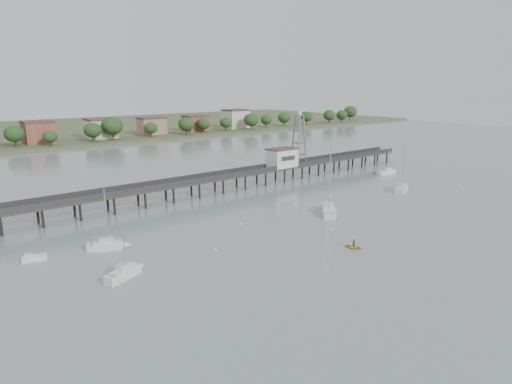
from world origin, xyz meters
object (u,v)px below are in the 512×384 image
yellow_dinghy (353,248)px  lattice_tower (299,140)px  sailboat_c (328,209)px  sailboat_d (402,188)px  white_tender (34,258)px  pier (207,180)px  sailboat_a (129,271)px  sailboat_b (112,245)px  sailboat_e (389,172)px

yellow_dinghy → lattice_tower: bearing=36.3°
lattice_tower → sailboat_c: lattice_tower is taller
sailboat_d → lattice_tower: bearing=87.5°
sailboat_c → white_tender: size_ratio=4.10×
pier → yellow_dinghy: size_ratio=56.29×
sailboat_a → white_tender: sailboat_a is taller
sailboat_b → sailboat_d: 73.83m
lattice_tower → yellow_dinghy: size_ratio=5.82×
pier → sailboat_c: size_ratio=9.76×
pier → sailboat_a: bearing=-136.7°
yellow_dinghy → sailboat_a: bearing=139.1°
white_tender → pier: bearing=34.5°
pier → sailboat_e: sailboat_e is taller
white_tender → sailboat_b: bearing=-2.2°
sailboat_b → sailboat_d: size_ratio=0.83×
lattice_tower → sailboat_e: (25.53, -13.75, -10.45)m
sailboat_a → sailboat_e: bearing=-11.9°
lattice_tower → sailboat_a: size_ratio=1.41×
sailboat_e → sailboat_c: bearing=-153.0°
sailboat_b → white_tender: size_ratio=2.88×
sailboat_c → sailboat_e: bearing=-26.8°
sailboat_a → sailboat_b: 11.55m
sailboat_d → yellow_dinghy: sailboat_d is taller
pier → sailboat_c: sailboat_c is taller
sailboat_e → yellow_dinghy: (-57.82, -32.11, -0.65)m
white_tender → yellow_dinghy: (42.70, -27.95, -0.42)m
lattice_tower → sailboat_b: lattice_tower is taller
pier → sailboat_e: 58.75m
lattice_tower → yellow_dinghy: bearing=-125.2°
sailboat_b → yellow_dinghy: size_ratio=4.06×
sailboat_e → pier: bearing=175.0°
lattice_tower → sailboat_e: bearing=-28.3°
sailboat_d → white_tender: (-84.75, 10.34, -0.22)m
lattice_tower → white_tender: lattice_tower is taller
sailboat_d → sailboat_c: bearing=159.5°
lattice_tower → white_tender: bearing=-166.6°
lattice_tower → pier: bearing=-180.0°
sailboat_d → yellow_dinghy: 45.60m
yellow_dinghy → sailboat_d: bearing=4.2°
sailboat_a → sailboat_e: size_ratio=0.91×
sailboat_b → sailboat_c: size_ratio=0.70×
sailboat_e → white_tender: bearing=-169.1°
lattice_tower → sailboat_e: lattice_tower is taller
sailboat_a → sailboat_c: bearing=-19.2°
sailboat_a → sailboat_e: sailboat_e is taller
sailboat_a → sailboat_d: 75.47m
sailboat_d → white_tender: sailboat_d is taller
sailboat_b → sailboat_e: bearing=28.7°
sailboat_b → white_tender: (-11.30, 2.89, -0.23)m
sailboat_c → sailboat_b: bearing=124.4°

